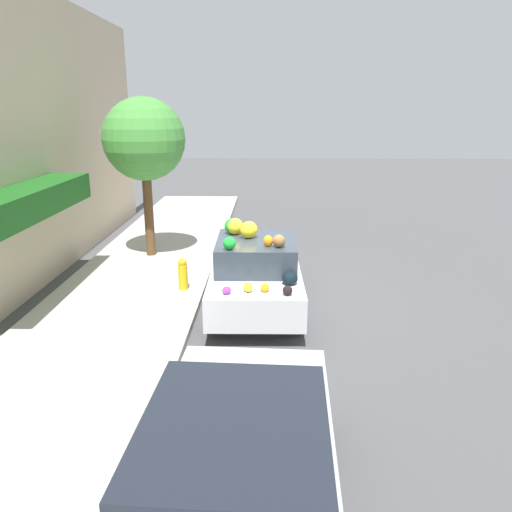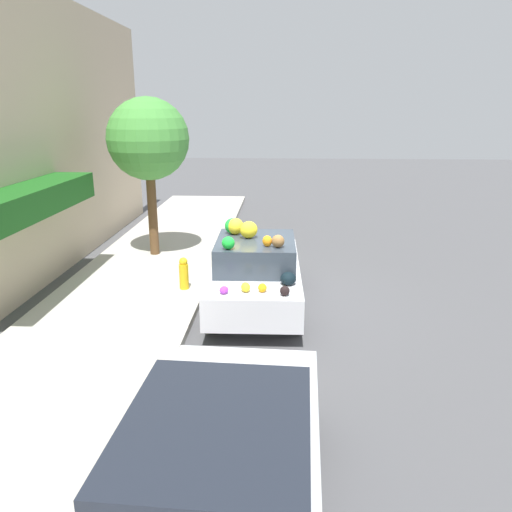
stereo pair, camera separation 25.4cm
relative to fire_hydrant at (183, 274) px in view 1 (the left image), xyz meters
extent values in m
plane|color=#4C4C4F|center=(-0.49, -1.54, -0.49)|extent=(60.00, 60.00, 0.00)
cube|color=#B2ADA3|center=(-0.49, 1.16, -0.42)|extent=(24.00, 3.20, 0.15)
cube|color=#195919|center=(-0.70, 2.81, 1.68)|extent=(4.31, 0.90, 0.55)
cylinder|color=brown|center=(2.59, 1.30, 0.79)|extent=(0.24, 0.24, 2.28)
sphere|color=#47933D|center=(2.59, 1.30, 2.65)|extent=(2.06, 2.06, 2.06)
cylinder|color=gold|center=(0.00, 0.00, -0.07)|extent=(0.20, 0.20, 0.55)
sphere|color=gold|center=(0.00, 0.00, 0.26)|extent=(0.18, 0.18, 0.18)
cube|color=silver|center=(-0.49, -1.58, 0.10)|extent=(4.00, 1.81, 0.60)
cube|color=#333D47|center=(-0.64, -1.58, 0.67)|extent=(1.81, 1.56, 0.55)
cylinder|color=black|center=(0.73, -0.76, -0.20)|extent=(0.58, 0.19, 0.58)
cylinder|color=black|center=(0.76, -2.35, -0.20)|extent=(0.58, 0.19, 0.58)
cylinder|color=black|center=(-1.73, -0.81, -0.20)|extent=(0.58, 0.19, 0.58)
cylinder|color=black|center=(-1.70, -2.40, -0.20)|extent=(0.58, 0.19, 0.58)
ellipsoid|color=green|center=(0.86, -1.14, 0.53)|extent=(0.23, 0.29, 0.25)
sphere|color=#F9A415|center=(-2.06, -1.78, 0.48)|extent=(0.21, 0.21, 0.15)
ellipsoid|color=black|center=(-1.67, -2.22, 0.51)|extent=(0.33, 0.30, 0.23)
sphere|color=olive|center=(-1.17, -2.03, 1.06)|extent=(0.30, 0.30, 0.24)
ellipsoid|color=orange|center=(-1.12, -1.83, 1.05)|extent=(0.20, 0.22, 0.21)
ellipsoid|color=blue|center=(0.88, -0.98, 0.46)|extent=(0.16, 0.21, 0.12)
sphere|color=black|center=(-2.21, -2.16, 0.48)|extent=(0.23, 0.23, 0.17)
ellipsoid|color=yellow|center=(-2.06, -1.49, 0.48)|extent=(0.25, 0.20, 0.16)
ellipsoid|color=yellow|center=(-0.52, -1.44, 1.11)|extent=(0.45, 0.47, 0.33)
sphere|color=green|center=(-1.35, -1.12, 1.06)|extent=(0.24, 0.24, 0.24)
sphere|color=yellow|center=(-0.23, -1.15, 1.11)|extent=(0.46, 0.46, 0.33)
sphere|color=green|center=(-0.18, -1.09, 1.10)|extent=(0.41, 0.41, 0.32)
ellipsoid|color=purple|center=(-2.19, -1.13, 0.47)|extent=(0.21, 0.21, 0.13)
cube|color=#B7BABF|center=(-6.25, -1.57, 0.09)|extent=(4.43, 2.00, 0.56)
cube|color=#1E232D|center=(-6.43, -1.56, 0.64)|extent=(2.03, 1.68, 0.53)
cylinder|color=black|center=(-4.87, -0.80, -0.19)|extent=(0.61, 0.21, 0.60)
cylinder|color=black|center=(-4.94, -2.46, -0.19)|extent=(0.61, 0.21, 0.60)
camera|label=1|loc=(-10.05, -1.85, 3.45)|focal=35.00mm
camera|label=2|loc=(-10.04, -2.10, 3.45)|focal=35.00mm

